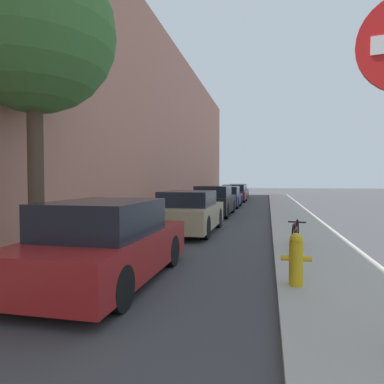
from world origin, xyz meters
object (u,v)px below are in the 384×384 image
object	(u,v)px
parked_car_champagne	(189,212)
parked_car_navy	(227,197)
parked_car_teal	(239,191)
fire_hydrant	(296,259)
parked_car_red	(107,244)
street_tree_near	(34,32)
parked_car_maroon	(234,193)
bicycle	(296,234)
parked_car_black	(214,201)

from	to	relation	value
parked_car_champagne	parked_car_navy	bearing A→B (deg)	90.10
parked_car_navy	parked_car_teal	bearing A→B (deg)	90.68
parked_car_champagne	fire_hydrant	bearing A→B (deg)	-62.11
parked_car_red	parked_car_navy	size ratio (longest dim) A/B	0.95
parked_car_navy	parked_car_red	bearing A→B (deg)	-90.41
street_tree_near	fire_hydrant	size ratio (longest dim) A/B	7.80
parked_car_navy	street_tree_near	world-z (taller)	street_tree_near
parked_car_maroon	street_tree_near	size ratio (longest dim) A/B	0.61
parked_car_champagne	bicycle	size ratio (longest dim) A/B	2.71
parked_car_red	parked_car_teal	xyz separation A→B (m)	(-0.01, 27.79, -0.01)
parked_car_navy	fire_hydrant	distance (m)	17.03
parked_car_maroon	fire_hydrant	bearing A→B (deg)	-82.17
fire_hydrant	bicycle	world-z (taller)	fire_hydrant
parked_car_teal	bicycle	size ratio (longest dim) A/B	2.70
parked_car_black	fire_hydrant	distance (m)	11.81
parked_car_red	parked_car_black	bearing A→B (deg)	89.46
parked_car_maroon	parked_car_champagne	bearing A→B (deg)	-89.80
parked_car_red	parked_car_black	world-z (taller)	parked_car_black
parked_car_maroon	bicycle	distance (m)	19.56
street_tree_near	fire_hydrant	xyz separation A→B (m)	(5.20, -0.80, -4.29)
parked_car_black	parked_car_maroon	bearing A→B (deg)	90.14
parked_car_maroon	parked_car_teal	bearing A→B (deg)	91.00
street_tree_near	bicycle	xyz separation A→B (m)	(5.43, 2.35, -4.39)
parked_car_red	parked_car_black	size ratio (longest dim) A/B	0.89
parked_car_teal	parked_car_navy	bearing A→B (deg)	-89.32
parked_car_maroon	parked_car_teal	size ratio (longest dim) A/B	0.93
parked_car_maroon	parked_car_teal	distance (m)	5.28
parked_car_champagne	bicycle	world-z (taller)	parked_car_champagne
parked_car_navy	fire_hydrant	bearing A→B (deg)	-79.70
parked_car_navy	street_tree_near	size ratio (longest dim) A/B	0.67
parked_car_navy	bicycle	xyz separation A→B (m)	(3.27, -13.61, -0.20)
parked_car_black	parked_car_red	bearing A→B (deg)	-90.54
parked_car_red	parked_car_black	distance (m)	11.49
parked_car_black	parked_car_teal	distance (m)	16.30
street_tree_near	parked_car_maroon	bearing A→B (deg)	84.40
parked_car_maroon	fire_hydrant	world-z (taller)	parked_car_maroon
parked_car_maroon	bicycle	xyz separation A→B (m)	(3.31, -19.28, -0.21)
parked_car_maroon	parked_car_navy	bearing A→B (deg)	-89.61
parked_car_red	street_tree_near	world-z (taller)	street_tree_near
parked_car_champagne	parked_car_teal	xyz separation A→B (m)	(-0.15, 21.99, -0.02)
parked_car_navy	street_tree_near	distance (m)	16.64
parked_car_champagne	parked_car_navy	distance (m)	11.04
parked_car_champagne	parked_car_black	distance (m)	5.69
bicycle	fire_hydrant	bearing A→B (deg)	-84.65
parked_car_red	parked_car_teal	bearing A→B (deg)	90.02
parked_car_red	bicycle	xyz separation A→B (m)	(3.39, 3.24, -0.21)
parked_car_black	parked_car_maroon	size ratio (longest dim) A/B	1.16
parked_car_red	street_tree_near	distance (m)	4.73
street_tree_near	bicycle	bearing A→B (deg)	23.39
parked_car_champagne	street_tree_near	world-z (taller)	street_tree_near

